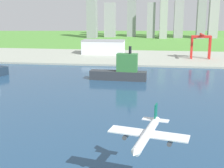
{
  "coord_description": "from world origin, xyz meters",
  "views": [
    {
      "loc": [
        6.39,
        22.54,
        75.44
      ],
      "look_at": [
        -15.28,
        193.21,
        32.98
      ],
      "focal_mm": 50.62,
      "sensor_mm": 36.0,
      "label": 1
    }
  ],
  "objects": [
    {
      "name": "warehouse_main",
      "position": [
        -69.3,
        511.85,
        13.3
      ],
      "size": [
        66.29,
        30.45,
        21.56
      ],
      "color": "silver",
      "rests_on": "industrial_pier"
    },
    {
      "name": "airplane_landing",
      "position": [
        5.57,
        140.6,
        25.8
      ],
      "size": [
        33.37,
        38.19,
        11.43
      ],
      "color": "white"
    },
    {
      "name": "industrial_pier",
      "position": [
        0.0,
        490.0,
        1.25
      ],
      "size": [
        840.0,
        140.0,
        2.5
      ],
      "primitive_type": "cube",
      "color": "#9FA596",
      "rests_on": "ground"
    },
    {
      "name": "distant_skyline",
      "position": [
        3.68,
        813.64,
        55.25
      ],
      "size": [
        314.52,
        61.96,
        158.09
      ],
      "color": "gray",
      "rests_on": "ground"
    },
    {
      "name": "port_crane_red",
      "position": [
        75.06,
        480.74,
        28.49
      ],
      "size": [
        27.41,
        38.96,
        35.56
      ],
      "color": "red",
      "rests_on": "industrial_pier"
    },
    {
      "name": "container_barge",
      "position": [
        -24.49,
        344.12,
        10.24
      ],
      "size": [
        59.76,
        14.73,
        35.63
      ],
      "color": "#2D3338",
      "rests_on": "water_bay"
    },
    {
      "name": "water_bay",
      "position": [
        0.0,
        240.0,
        0.07
      ],
      "size": [
        840.0,
        360.0,
        0.15
      ],
      "primitive_type": "cube",
      "color": "navy",
      "rests_on": "ground"
    },
    {
      "name": "ground_plane",
      "position": [
        0.0,
        300.0,
        0.0
      ],
      "size": [
        2400.0,
        2400.0,
        0.0
      ],
      "primitive_type": "plane",
      "color": "#509139"
    }
  ]
}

